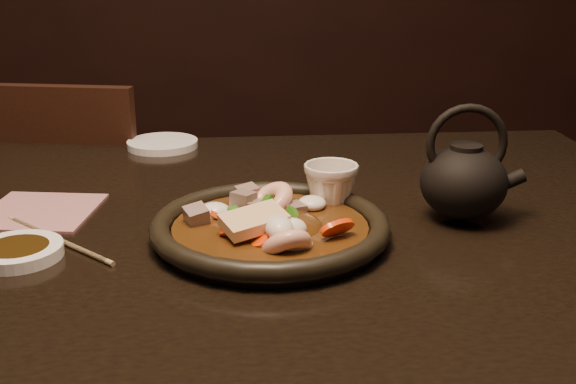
{
  "coord_description": "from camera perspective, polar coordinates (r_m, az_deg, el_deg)",
  "views": [
    {
      "loc": [
        0.15,
        -0.91,
        1.1
      ],
      "look_at": [
        0.22,
        -0.03,
        0.8
      ],
      "focal_mm": 45.0,
      "sensor_mm": 36.0,
      "label": 1
    }
  ],
  "objects": [
    {
      "name": "teapot",
      "position": [
        0.99,
        13.77,
        1.06
      ],
      "size": [
        0.14,
        0.12,
        0.16
      ],
      "rotation": [
        0.0,
        0.0,
        -0.07
      ],
      "color": "black",
      "rests_on": "table"
    },
    {
      "name": "tea_cup",
      "position": [
        0.99,
        3.4,
        0.41
      ],
      "size": [
        0.09,
        0.08,
        0.08
      ],
      "primitive_type": "imported",
      "rotation": [
        0.0,
        0.0,
        0.19
      ],
      "color": "silver",
      "rests_on": "table"
    },
    {
      "name": "stirfry",
      "position": [
        0.9,
        -1.59,
        -2.62
      ],
      "size": [
        0.22,
        0.2,
        0.07
      ],
      "color": "#3B210A",
      "rests_on": "plate"
    },
    {
      "name": "napkin",
      "position": [
        1.06,
        -19.0,
        -1.46
      ],
      "size": [
        0.17,
        0.17,
        0.0
      ],
      "primitive_type": "cube",
      "rotation": [
        0.0,
        0.0,
        -0.16
      ],
      "color": "#A26463",
      "rests_on": "table"
    },
    {
      "name": "chair",
      "position": [
        1.64,
        -16.48,
        -4.68
      ],
      "size": [
        0.48,
        0.48,
        0.86
      ],
      "rotation": [
        0.0,
        0.0,
        2.94
      ],
      "color": "black",
      "rests_on": "floor"
    },
    {
      "name": "chopsticks",
      "position": [
        0.95,
        -17.76,
        -3.58
      ],
      "size": [
        0.17,
        0.17,
        0.01
      ],
      "rotation": [
        0.0,
        0.0,
        0.78
      ],
      "color": "tan",
      "rests_on": "table"
    },
    {
      "name": "saucer_right",
      "position": [
        1.35,
        -9.88,
        3.76
      ],
      "size": [
        0.13,
        0.13,
        0.01
      ],
      "primitive_type": "cylinder",
      "color": "white",
      "rests_on": "table"
    },
    {
      "name": "soy_dish",
      "position": [
        0.92,
        -20.59,
        -4.44
      ],
      "size": [
        0.11,
        0.11,
        0.01
      ],
      "primitive_type": "cylinder",
      "color": "white",
      "rests_on": "table"
    },
    {
      "name": "table",
      "position": [
        1.02,
        -12.74,
        -6.56
      ],
      "size": [
        1.6,
        0.9,
        0.75
      ],
      "color": "black",
      "rests_on": "floor"
    },
    {
      "name": "plate",
      "position": [
        0.91,
        -1.41,
        -2.91
      ],
      "size": [
        0.3,
        0.3,
        0.03
      ],
      "color": "black",
      "rests_on": "table"
    }
  ]
}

